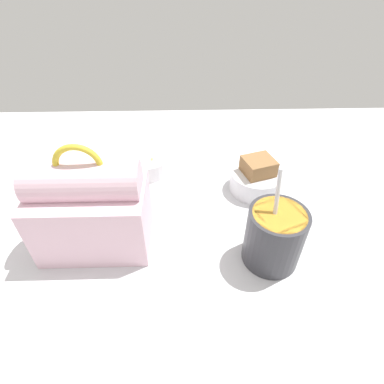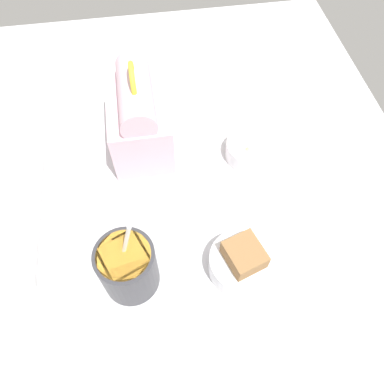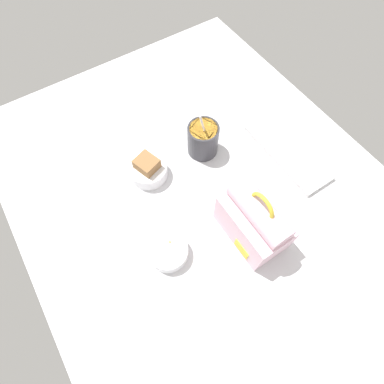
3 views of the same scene
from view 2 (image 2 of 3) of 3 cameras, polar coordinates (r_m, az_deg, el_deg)
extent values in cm
cube|color=silver|center=(77.31, -3.36, -3.45)|extent=(140.00, 110.00, 2.00)
cube|color=silver|center=(83.44, -25.89, -3.00)|extent=(31.80, 11.80, 1.80)
cube|color=white|center=(82.62, -26.16, -2.64)|extent=(29.26, 9.67, 0.30)
cube|color=beige|center=(82.77, -7.89, 10.23)|extent=(19.71, 12.48, 12.76)
cylinder|color=beige|center=(76.97, -8.63, 14.43)|extent=(18.72, 7.02, 7.02)
cube|color=yellow|center=(87.29, -3.65, 11.13)|extent=(5.52, 0.30, 3.83)
torus|color=yellow|center=(74.88, -8.94, 16.20)|extent=(7.90, 1.00, 7.90)
cylinder|color=#333338|center=(66.10, -9.70, -11.30)|extent=(10.08, 10.08, 11.16)
cylinder|color=gold|center=(61.28, -10.41, -9.48)|extent=(8.87, 8.87, 0.60)
cylinder|color=silver|center=(60.18, -10.19, -8.21)|extent=(0.70, 3.78, 12.63)
cylinder|color=silver|center=(69.49, 7.57, -10.79)|extent=(11.92, 11.92, 4.75)
cube|color=olive|center=(67.09, 7.82, -9.96)|extent=(8.08, 7.69, 6.65)
cylinder|color=silver|center=(83.89, 9.05, 6.40)|extent=(11.25, 11.25, 4.22)
ellipsoid|color=white|center=(84.23, 9.43, 7.84)|extent=(3.06, 3.06, 3.60)
cone|color=#F4DB84|center=(81.78, 8.32, 6.03)|extent=(5.08, 5.08, 3.59)
sphere|color=black|center=(84.99, 11.22, 6.84)|extent=(1.35, 1.35, 1.35)
sphere|color=black|center=(85.08, 10.72, 7.04)|extent=(1.35, 1.35, 1.35)
sphere|color=black|center=(84.90, 10.18, 7.01)|extent=(1.35, 1.35, 1.35)
sphere|color=black|center=(84.48, 9.78, 6.77)|extent=(1.35, 1.35, 1.35)
camera|label=1|loc=(0.62, -52.66, 15.43)|focal=28.00mm
camera|label=3|loc=(0.80, 31.79, 66.79)|focal=28.00mm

